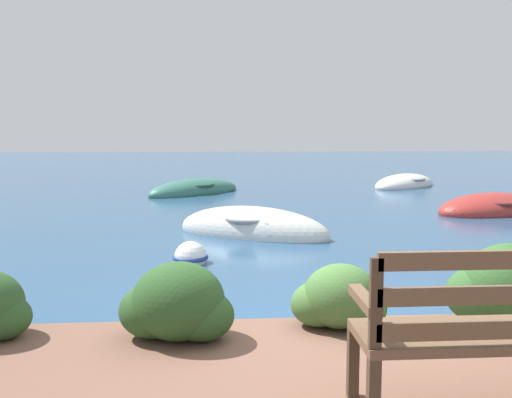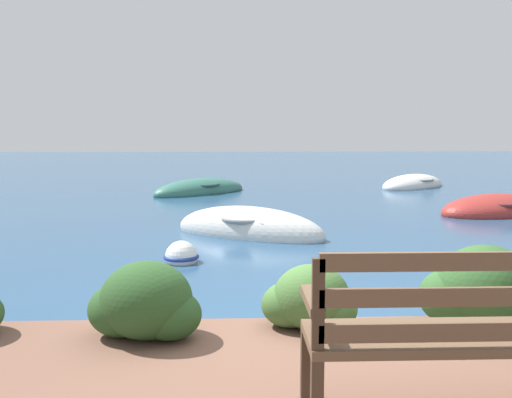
# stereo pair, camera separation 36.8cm
# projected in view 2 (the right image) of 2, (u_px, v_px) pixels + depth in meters

# --- Properties ---
(ground_plane) EXTENTS (80.00, 80.00, 0.00)m
(ground_plane) POSITION_uv_depth(u_px,v_px,m) (307.00, 344.00, 4.61)
(ground_plane) COLOR navy
(park_bench) EXTENTS (1.32, 0.48, 0.93)m
(park_bench) POSITION_uv_depth(u_px,v_px,m) (434.00, 330.00, 2.92)
(park_bench) COLOR #433123
(park_bench) RESTS_ON patio_terrace
(hedge_clump_left) EXTENTS (0.83, 0.60, 0.57)m
(hedge_clump_left) POSITION_uv_depth(u_px,v_px,m) (145.00, 305.00, 4.11)
(hedge_clump_left) COLOR #284C23
(hedge_clump_left) RESTS_ON patio_terrace
(hedge_clump_centre) EXTENTS (0.73, 0.52, 0.49)m
(hedge_clump_centre) POSITION_uv_depth(u_px,v_px,m) (310.00, 301.00, 4.32)
(hedge_clump_centre) COLOR #426B33
(hedge_clump_centre) RESTS_ON patio_terrace
(hedge_clump_right) EXTENTS (0.94, 0.67, 0.64)m
(hedge_clump_right) POSITION_uv_depth(u_px,v_px,m) (483.00, 292.00, 4.34)
(hedge_clump_right) COLOR #2D5628
(hedge_clump_right) RESTS_ON patio_terrace
(rowboat_nearest) EXTENTS (2.79, 2.17, 0.83)m
(rowboat_nearest) POSITION_uv_depth(u_px,v_px,m) (249.00, 231.00, 9.35)
(rowboat_nearest) COLOR silver
(rowboat_nearest) RESTS_ON ground_plane
(rowboat_mid) EXTENTS (2.90, 2.10, 0.73)m
(rowboat_mid) POSITION_uv_depth(u_px,v_px,m) (496.00, 211.00, 11.69)
(rowboat_mid) COLOR #9E2D28
(rowboat_mid) RESTS_ON ground_plane
(rowboat_far) EXTENTS (2.93, 2.84, 0.71)m
(rowboat_far) POSITION_uv_depth(u_px,v_px,m) (200.00, 191.00, 15.45)
(rowboat_far) COLOR #336B5B
(rowboat_far) RESTS_ON ground_plane
(rowboat_outer) EXTENTS (2.82, 2.72, 0.68)m
(rowboat_outer) POSITION_uv_depth(u_px,v_px,m) (413.00, 185.00, 17.07)
(rowboat_outer) COLOR silver
(rowboat_outer) RESTS_ON ground_plane
(mooring_buoy) EXTENTS (0.47, 0.47, 0.42)m
(mooring_buoy) POSITION_uv_depth(u_px,v_px,m) (181.00, 257.00, 7.42)
(mooring_buoy) COLOR white
(mooring_buoy) RESTS_ON ground_plane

